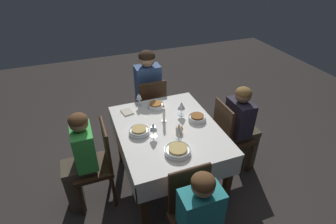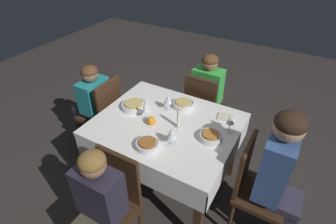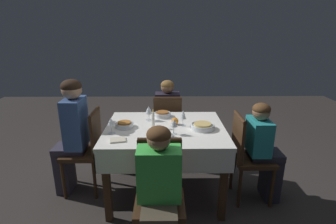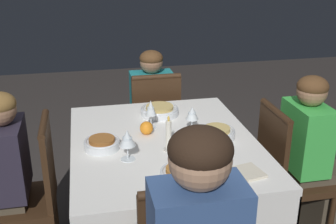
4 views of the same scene
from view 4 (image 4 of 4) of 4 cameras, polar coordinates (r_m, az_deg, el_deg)
The scene contains 17 objects.
dining_table at distance 2.22m, azimuth -0.53°, elevation -6.15°, with size 1.15×0.95×0.74m.
chair_south at distance 2.31m, azimuth -18.07°, elevation -10.34°, with size 0.36×0.36×0.88m.
chair_west at distance 3.00m, azimuth -1.87°, elevation -1.52°, with size 0.36×0.36×0.88m.
chair_north at distance 2.47m, azimuth 15.78°, elevation -7.83°, with size 0.36×0.36×0.88m.
person_child_teal at distance 3.12m, azimuth -2.37°, elevation 0.54°, with size 0.33×0.30×1.00m.
person_child_green at distance 2.50m, azimuth 19.08°, elevation -5.71°, with size 0.30×0.33×1.05m.
bowl_east at distance 1.82m, azimuth 1.68°, elevation -8.34°, with size 0.17×0.17×0.06m.
wine_glass_east at distance 1.74m, azimuth 7.46°, elevation -6.88°, with size 0.07×0.07×0.15m.
bowl_south at distance 2.11m, azimuth -8.93°, elevation -4.22°, with size 0.18×0.18×0.06m.
wine_glass_south at distance 1.95m, azimuth -5.54°, elevation -3.66°, with size 0.08×0.08×0.15m.
bowl_west at distance 2.49m, azimuth -1.14°, elevation 0.24°, with size 0.22×0.22×0.06m.
wine_glass_west at distance 2.28m, azimuth -2.35°, elevation 0.40°, with size 0.06×0.06×0.16m.
bowl_north at distance 2.22m, azimuth 6.65°, elevation -2.76°, with size 0.19×0.19×0.06m.
wine_glass_north at distance 2.24m, azimuth 3.29°, elevation -0.25°, with size 0.07×0.07×0.15m.
candle_centerpiece at distance 2.04m, azimuth 0.12°, elevation -3.41°, with size 0.05×0.05×0.18m.
orange_fruit at distance 2.24m, azimuth -2.94°, elevation -2.18°, with size 0.07×0.07×0.07m, color orange.
napkin_red_folded at distance 1.91m, azimuth 11.00°, elevation -7.97°, with size 0.15×0.13×0.01m.
Camera 4 is at (1.93, -0.38, 1.67)m, focal length 45.00 mm.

